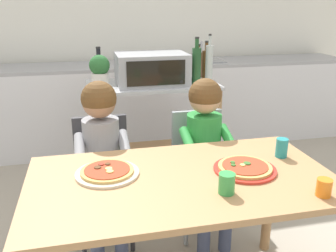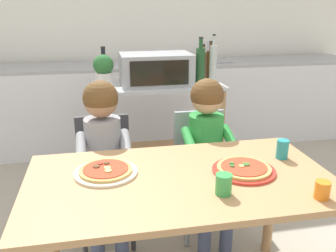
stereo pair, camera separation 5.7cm
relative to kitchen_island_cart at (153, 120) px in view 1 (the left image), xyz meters
The scene contains 21 objects.
ground_plane 0.65m from the kitchen_island_cart, 114.40° to the right, with size 11.16×11.16×0.00m, color #A89E8C.
back_wall_tiled 1.63m from the kitchen_island_cart, 94.16° to the left, with size 5.58×0.12×2.70m.
kitchen_counter 1.05m from the kitchen_island_cart, 95.74° to the left, with size 5.02×0.60×1.10m.
kitchen_island_cart is the anchor object (origin of this frame).
toaster_oven 0.43m from the kitchen_island_cart, 110.03° to the right, with size 0.54×0.39×0.24m.
bottle_clear_vinegar 0.64m from the kitchen_island_cart, 23.06° to the right, with size 0.05×0.05×0.38m.
bottle_brown_beer 0.61m from the kitchen_island_cart, ahead, with size 0.07×0.07×0.32m.
bottle_slim_sauce 0.61m from the kitchen_island_cart, 152.35° to the left, with size 0.07×0.07×0.27m.
bottle_squat_spirits 0.57m from the kitchen_island_cart, 26.15° to the right, with size 0.07×0.07×0.36m.
bottle_dark_olive_oil 0.62m from the kitchen_island_cart, 21.46° to the left, with size 0.07×0.07×0.27m.
potted_herb_plant 0.61m from the kitchen_island_cart, 163.18° to the right, with size 0.15×0.15×0.25m.
dining_table 1.32m from the kitchen_island_cart, 94.59° to the right, with size 1.42×0.79×0.74m.
dining_chair_left 0.77m from the kitchen_island_cart, 125.74° to the right, with size 0.36×0.36×0.81m.
dining_chair_right 0.67m from the kitchen_island_cart, 72.03° to the right, with size 0.36×0.36×0.81m.
child_in_grey_shirt 0.86m from the kitchen_island_cart, 121.23° to the right, with size 0.32×0.42×1.06m.
child_in_green_shirt 0.78m from the kitchen_island_cart, 74.67° to the right, with size 0.32×0.42×1.05m.
pizza_plate_cream 1.29m from the kitchen_island_cart, 110.14° to the right, with size 0.30×0.30×0.03m.
pizza_plate_red_rimmed 1.34m from the kitchen_island_cart, 81.17° to the right, with size 0.30×0.30×0.03m.
drinking_cup_green 1.51m from the kitchen_island_cart, 88.62° to the right, with size 0.07×0.07×0.09m, color green.
drinking_cup_teal 1.30m from the kitchen_island_cart, 69.10° to the right, with size 0.06×0.06×0.10m, color teal.
drinking_cup_orange 1.67m from the kitchen_island_cart, 75.32° to the right, with size 0.06×0.06×0.08m, color orange.
Camera 1 is at (-0.41, -1.48, 1.51)m, focal length 39.28 mm.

